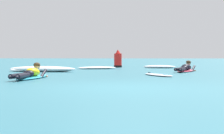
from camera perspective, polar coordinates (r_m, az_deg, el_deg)
ground_plane at (r=17.85m, az=2.99°, el=-0.40°), size 120.00×120.00×0.00m
surfer_near at (r=11.12m, az=-13.05°, el=-1.16°), size 0.69×2.68×0.53m
surfer_far at (r=15.66m, az=11.87°, el=-0.26°), size 1.32×2.39×0.53m
drifting_surfboard at (r=12.53m, az=7.51°, el=-1.25°), size 1.23×1.96×0.16m
whitewater_front at (r=18.41m, az=-2.43°, el=-0.13°), size 2.14×1.25×0.13m
whitewater_mid_left at (r=15.57m, az=-11.27°, el=-0.35°), size 3.02×0.95×0.25m
whitewater_mid_right at (r=19.83m, az=7.75°, el=0.04°), size 1.86×0.87×0.17m
channel_marker_buoy at (r=20.88m, az=0.97°, el=1.11°), size 0.48×0.48×1.06m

